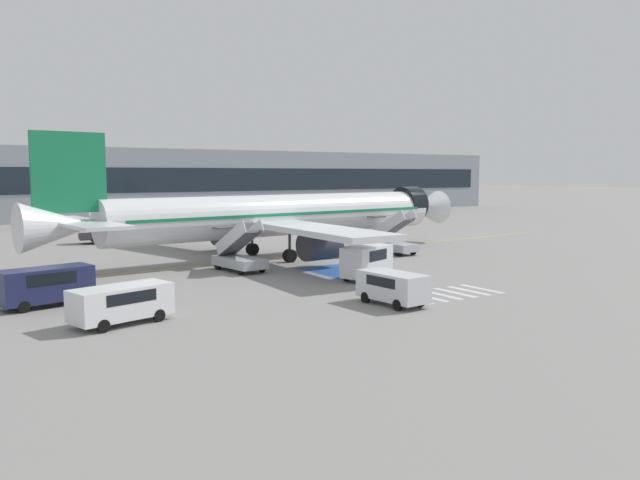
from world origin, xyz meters
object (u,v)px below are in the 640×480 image
object	(u,v)px
ground_crew_0	(341,246)
ground_crew_1	(316,249)
service_van_1	(393,285)
baggage_cart	(358,264)
boarding_stairs_aft	(239,258)
fuel_tanker	(130,226)
terminal_building	(180,183)
boarding_stairs_forward	(392,243)
service_van_0	(367,260)
service_van_2	(46,283)
airliner	(279,216)
service_van_3	(121,301)

from	to	relation	value
ground_crew_0	ground_crew_1	bearing A→B (deg)	-95.72
service_van_1	baggage_cart	xyz separation A→B (m)	(6.73, 12.47, -0.87)
boarding_stairs_aft	ground_crew_0	xyz separation A→B (m)	(10.63, 1.70, 0.06)
fuel_tanker	ground_crew_1	bearing A→B (deg)	30.17
service_van_1	ground_crew_0	bearing A→B (deg)	59.63
ground_crew_1	terminal_building	size ratio (longest dim) A/B	0.01
boarding_stairs_forward	ground_crew_0	world-z (taller)	boarding_stairs_forward
baggage_cart	boarding_stairs_aft	bearing A→B (deg)	177.68
fuel_tanker	ground_crew_0	bearing A→B (deg)	34.71
service_van_0	terminal_building	bearing A→B (deg)	-32.09
boarding_stairs_aft	service_van_2	world-z (taller)	boarding_stairs_aft
fuel_tanker	terminal_building	bearing A→B (deg)	160.91
airliner	service_van_3	world-z (taller)	airliner
boarding_stairs_aft	fuel_tanker	distance (m)	25.12
ground_crew_0	terminal_building	world-z (taller)	terminal_building
fuel_tanker	service_van_3	world-z (taller)	fuel_tanker
airliner	boarding_stairs_forward	size ratio (longest dim) A/B	7.91
service_van_1	service_van_3	xyz separation A→B (m)	(-14.17, 3.77, 0.03)
boarding_stairs_forward	service_van_2	size ratio (longest dim) A/B	1.03
ground_crew_0	ground_crew_1	world-z (taller)	ground_crew_0
ground_crew_1	baggage_cart	bearing A→B (deg)	-86.09
service_van_3	baggage_cart	bearing A→B (deg)	-81.87
fuel_tanker	service_van_1	size ratio (longest dim) A/B	2.51
fuel_tanker	terminal_building	xyz separation A→B (m)	(20.21, 39.20, 4.11)
boarding_stairs_forward	service_van_3	size ratio (longest dim) A/B	1.04
ground_crew_0	terminal_building	distance (m)	63.35
boarding_stairs_aft	fuel_tanker	world-z (taller)	boarding_stairs_aft
airliner	ground_crew_0	xyz separation A→B (m)	(4.32, -3.33, -2.65)
service_van_1	terminal_building	size ratio (longest dim) A/B	0.03
service_van_2	airliner	bearing A→B (deg)	-74.63
ground_crew_0	terminal_building	size ratio (longest dim) A/B	0.01
service_van_1	service_van_2	xyz separation A→B (m)	(-16.58, 10.28, 0.18)
boarding_stairs_forward	boarding_stairs_aft	size ratio (longest dim) A/B	1.00
terminal_building	service_van_0	bearing A→B (deg)	-100.41
service_van_1	service_van_3	bearing A→B (deg)	160.87
boarding_stairs_forward	service_van_3	world-z (taller)	boarding_stairs_forward
service_van_3	ground_crew_1	bearing A→B (deg)	-69.68
airliner	ground_crew_0	world-z (taller)	airliner
service_van_1	service_van_2	bearing A→B (deg)	143.97
ground_crew_0	service_van_3	bearing A→B (deg)	-56.67
baggage_cart	service_van_0	bearing A→B (deg)	-100.31
service_van_2	ground_crew_1	bearing A→B (deg)	-83.13
boarding_stairs_forward	fuel_tanker	distance (m)	29.25
boarding_stairs_aft	ground_crew_1	world-z (taller)	boarding_stairs_aft
service_van_3	boarding_stairs_aft	bearing A→B (deg)	-59.48
terminal_building	ground_crew_0	bearing A→B (deg)	-97.77
boarding_stairs_forward	ground_crew_0	distance (m)	5.86
boarding_stairs_forward	ground_crew_1	world-z (taller)	boarding_stairs_forward
terminal_building	ground_crew_1	bearing A→B (deg)	-99.93
service_van_0	ground_crew_0	bearing A→B (deg)	-47.05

